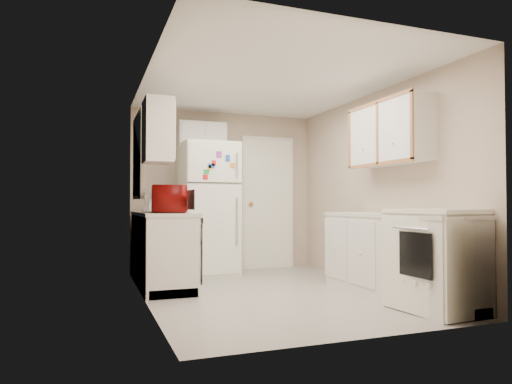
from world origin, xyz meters
name	(u,v)px	position (x,y,z in m)	size (l,w,h in m)	color
floor	(271,292)	(0.00, 0.00, 0.00)	(3.80, 3.80, 0.00)	#B5AFA7
ceiling	(271,82)	(0.00, 0.00, 2.40)	(3.80, 3.80, 0.00)	white
wall_left	(146,185)	(-1.40, 0.00, 1.20)	(3.80, 3.80, 0.00)	#BEAA94
wall_right	(375,188)	(1.40, 0.00, 1.20)	(3.80, 3.80, 0.00)	#BEAA94
wall_back	(225,191)	(0.00, 1.90, 1.20)	(2.80, 2.80, 0.00)	#BEAA94
wall_front	(366,178)	(0.00, -1.90, 1.20)	(2.80, 2.80, 0.00)	#BEAA94
left_counter	(162,248)	(-1.10, 0.90, 0.45)	(0.60, 1.80, 0.90)	silver
dishwasher	(195,249)	(-0.81, 0.30, 0.49)	(0.03, 0.58, 0.72)	black
sink	(160,215)	(-1.10, 1.05, 0.86)	(0.54, 0.74, 0.16)	gray
microwave	(169,200)	(-1.10, 0.38, 1.05)	(0.31, 0.56, 0.37)	maroon
soap_bottle	(151,204)	(-1.15, 1.61, 1.00)	(0.08, 0.08, 0.18)	beige
window_blinds	(139,156)	(-1.36, 1.05, 1.60)	(0.10, 0.98, 1.08)	silver
upper_cabinet_left	(158,131)	(-1.25, 0.22, 1.80)	(0.30, 0.45, 0.70)	silver
refrigerator	(208,209)	(-0.35, 1.54, 0.93)	(0.77, 0.75, 1.87)	white
cabinet_over_fridge	(201,136)	(-0.40, 1.75, 2.00)	(0.70, 0.30, 0.40)	silver
interior_door	(268,203)	(0.70, 1.86, 1.02)	(0.86, 0.06, 2.08)	white
right_counter	(396,256)	(1.10, -0.80, 0.45)	(0.60, 2.00, 0.90)	silver
stove	(438,260)	(1.11, -1.40, 0.48)	(0.64, 0.79, 0.96)	white
upper_cabinet_right	(389,134)	(1.25, -0.50, 1.80)	(0.30, 1.20, 0.70)	silver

